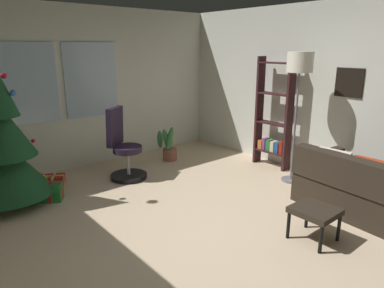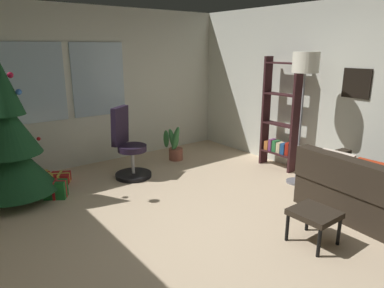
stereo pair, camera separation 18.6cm
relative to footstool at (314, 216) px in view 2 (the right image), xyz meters
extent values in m
cube|color=beige|center=(-0.73, 0.65, -0.36)|extent=(5.07, 6.39, 0.10)
cube|color=silver|center=(-0.73, 3.89, 1.00)|extent=(5.07, 0.10, 2.61)
cube|color=silver|center=(-1.61, 3.83, 1.13)|extent=(0.90, 0.03, 1.20)
cube|color=silver|center=(-0.60, 3.83, 1.13)|extent=(0.90, 0.03, 1.20)
cube|color=silver|center=(1.86, 0.65, 1.00)|extent=(0.10, 6.39, 2.61)
cube|color=black|center=(1.80, 0.66, 1.17)|extent=(0.02, 0.40, 0.40)
cube|color=#2C241B|center=(1.07, -0.17, -0.11)|extent=(1.09, 1.80, 0.39)
cube|color=#2C241B|center=(0.68, -0.13, 0.27)|extent=(0.35, 1.73, 0.37)
cube|color=#2C241B|center=(1.14, 0.62, 0.18)|extent=(0.95, 0.22, 0.20)
cube|color=#B03014|center=(0.80, -0.17, 0.25)|extent=(0.14, 0.40, 0.40)
cube|color=beige|center=(0.84, 0.28, 0.25)|extent=(0.21, 0.41, 0.42)
cube|color=#2C241B|center=(0.00, 0.00, 0.02)|extent=(0.41, 0.43, 0.06)
cylinder|color=black|center=(-0.18, -0.19, -0.16)|extent=(0.04, 0.04, 0.30)
cylinder|color=black|center=(0.18, -0.19, -0.16)|extent=(0.04, 0.04, 0.30)
cylinder|color=black|center=(-0.18, 0.19, -0.16)|extent=(0.04, 0.04, 0.30)
cylinder|color=black|center=(0.18, 0.19, -0.16)|extent=(0.04, 0.04, 0.30)
cylinder|color=#4C331E|center=(-2.20, 2.93, -0.23)|extent=(0.12, 0.12, 0.16)
cone|color=#174424|center=(-2.20, 2.93, 0.19)|extent=(1.04, 1.04, 0.68)
cone|color=#174424|center=(-2.20, 2.93, 0.69)|extent=(0.75, 0.75, 0.68)
cone|color=#174424|center=(-2.20, 2.93, 1.19)|extent=(0.46, 0.46, 0.68)
sphere|color=red|center=(-1.86, 2.92, 0.49)|extent=(0.05, 0.05, 0.05)
sphere|color=silver|center=(-2.25, 3.32, 0.26)|extent=(0.05, 0.05, 0.05)
sphere|color=blue|center=(-2.04, 2.85, 1.13)|extent=(0.07, 0.07, 0.07)
sphere|color=#B21433|center=(-2.08, 2.99, 1.32)|extent=(0.07, 0.07, 0.07)
cube|color=red|center=(-1.54, 3.28, -0.24)|extent=(0.35, 0.34, 0.14)
cube|color=#EAD84C|center=(-1.54, 3.28, -0.24)|extent=(0.26, 0.17, 0.15)
cube|color=#EAD84C|center=(-1.54, 3.28, -0.24)|extent=(0.15, 0.23, 0.15)
cube|color=#1E722D|center=(-1.76, 2.76, -0.19)|extent=(0.33, 0.31, 0.24)
cube|color=red|center=(-1.76, 2.76, -0.19)|extent=(0.26, 0.19, 0.25)
cube|color=red|center=(-1.76, 2.76, -0.19)|extent=(0.14, 0.18, 0.25)
cube|color=gold|center=(-1.77, 3.33, -0.21)|extent=(0.22, 0.28, 0.19)
cube|color=#B21919|center=(-1.77, 3.33, -0.21)|extent=(0.05, 0.28, 0.19)
cube|color=#B21919|center=(-1.77, 3.33, -0.21)|extent=(0.22, 0.04, 0.19)
cylinder|color=black|center=(-0.56, 2.82, -0.28)|extent=(0.56, 0.56, 0.06)
cylinder|color=#B2B2B7|center=(-0.56, 2.82, -0.04)|extent=(0.05, 0.05, 0.41)
cylinder|color=black|center=(-0.56, 2.82, 0.16)|extent=(0.44, 0.44, 0.09)
cube|color=black|center=(-0.67, 2.98, 0.50)|extent=(0.39, 0.31, 0.58)
cube|color=#361A1D|center=(1.59, 1.46, 0.60)|extent=(0.18, 0.04, 1.82)
cube|color=#361A1D|center=(1.59, 2.06, 0.60)|extent=(0.18, 0.04, 1.82)
cube|color=#361A1D|center=(1.59, 1.76, -0.06)|extent=(0.18, 0.56, 0.02)
cube|color=#361A1D|center=(1.59, 1.76, 0.43)|extent=(0.18, 0.56, 0.02)
cube|color=#361A1D|center=(1.59, 1.76, 0.92)|extent=(0.18, 0.56, 0.02)
cube|color=#361A1D|center=(1.59, 1.76, 1.41)|extent=(0.18, 0.56, 0.02)
cube|color=maroon|center=(1.61, 1.55, 0.06)|extent=(0.14, 0.07, 0.21)
cube|color=navy|center=(1.60, 1.63, 0.04)|extent=(0.15, 0.08, 0.18)
cube|color=beige|center=(1.60, 1.72, 0.04)|extent=(0.14, 0.07, 0.17)
cube|color=#276D38|center=(1.61, 1.81, 0.05)|extent=(0.14, 0.08, 0.19)
cube|color=#74356A|center=(1.60, 1.89, 0.05)|extent=(0.15, 0.06, 0.20)
cube|color=#BF6C32|center=(1.60, 1.97, 0.03)|extent=(0.15, 0.08, 0.15)
cylinder|color=slate|center=(1.25, 1.13, -0.29)|extent=(0.28, 0.28, 0.03)
cylinder|color=slate|center=(1.25, 1.13, 0.52)|extent=(0.03, 0.03, 1.59)
cylinder|color=white|center=(1.25, 1.13, 1.45)|extent=(0.36, 0.36, 0.28)
cylinder|color=#945342|center=(0.46, 3.13, -0.20)|extent=(0.25, 0.25, 0.21)
ellipsoid|color=#34753C|center=(0.43, 3.08, 0.04)|extent=(0.14, 0.22, 0.32)
ellipsoid|color=#34753C|center=(0.38, 3.10, 0.09)|extent=(0.20, 0.16, 0.41)
ellipsoid|color=#34753C|center=(0.36, 3.27, 0.06)|extent=(0.17, 0.17, 0.34)
ellipsoid|color=#34753C|center=(0.40, 3.04, 0.12)|extent=(0.19, 0.24, 0.46)
camera|label=1|loc=(-3.08, -1.67, 1.65)|focal=32.51mm
camera|label=2|loc=(-2.94, -1.79, 1.65)|focal=32.51mm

